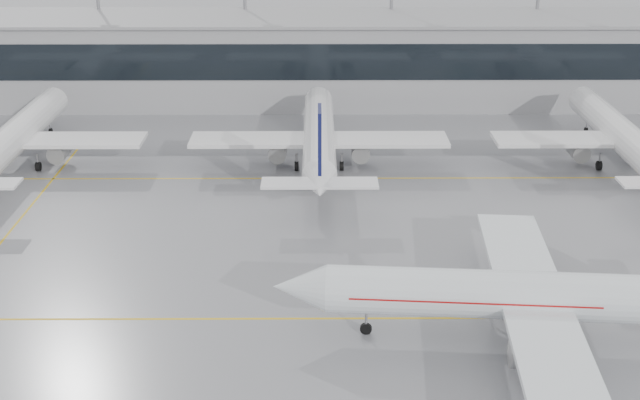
{
  "coord_description": "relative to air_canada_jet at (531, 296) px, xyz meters",
  "views": [
    {
      "loc": [
        -0.33,
        -54.11,
        33.15
      ],
      "look_at": [
        0.0,
        12.0,
        5.0
      ],
      "focal_mm": 45.0,
      "sensor_mm": 36.0,
      "label": 1
    }
  ],
  "objects": [
    {
      "name": "ground",
      "position": [
        -15.37,
        3.11,
        -3.74
      ],
      "size": [
        320.0,
        320.0,
        0.0
      ],
      "primitive_type": "plane",
      "color": "gray",
      "rests_on": "ground"
    },
    {
      "name": "taxi_line_main",
      "position": [
        -15.37,
        3.11,
        -3.73
      ],
      "size": [
        120.0,
        0.25,
        0.01
      ],
      "primitive_type": "cube",
      "color": "gold",
      "rests_on": "ground"
    },
    {
      "name": "taxi_line_north",
      "position": [
        -15.37,
        33.11,
        -3.73
      ],
      "size": [
        120.0,
        0.25,
        0.01
      ],
      "primitive_type": "cube",
      "color": "gold",
      "rests_on": "ground"
    },
    {
      "name": "taxi_line_cross",
      "position": [
        -45.37,
        18.11,
        -3.73
      ],
      "size": [
        0.25,
        60.0,
        0.01
      ],
      "primitive_type": "cube",
      "color": "gold",
      "rests_on": "ground"
    },
    {
      "name": "terminal",
      "position": [
        -15.37,
        65.11,
        2.26
      ],
      "size": [
        180.0,
        15.0,
        12.0
      ],
      "primitive_type": "cube",
      "color": "#959599",
      "rests_on": "ground"
    },
    {
      "name": "terminal_glass",
      "position": [
        -15.37,
        57.56,
        3.76
      ],
      "size": [
        180.0,
        0.2,
        5.0
      ],
      "primitive_type": "cube",
      "color": "black",
      "rests_on": "ground"
    },
    {
      "name": "terminal_roof",
      "position": [
        -15.37,
        65.11,
        8.46
      ],
      "size": [
        182.0,
        16.0,
        0.4
      ],
      "primitive_type": "cube",
      "color": "gray",
      "rests_on": "ground"
    },
    {
      "name": "light_masts",
      "position": [
        -15.37,
        71.11,
        9.61
      ],
      "size": [
        156.4,
        1.0,
        22.6
      ],
      "color": "gray",
      "rests_on": "ground"
    },
    {
      "name": "air_canada_jet",
      "position": [
        0.0,
        0.0,
        0.0
      ],
      "size": [
        37.21,
        30.03,
        11.75
      ],
      "rotation": [
        0.0,
        0.0,
        3.06
      ],
      "color": "white",
      "rests_on": "ground"
    },
    {
      "name": "parked_jet_b",
      "position": [
        -50.37,
        36.8,
        -0.02
      ],
      "size": [
        29.64,
        36.96,
        11.72
      ],
      "rotation": [
        0.0,
        0.0,
        1.57
      ],
      "color": "white",
      "rests_on": "ground"
    },
    {
      "name": "parked_jet_c",
      "position": [
        -15.37,
        36.8,
        -0.02
      ],
      "size": [
        29.64,
        36.96,
        11.72
      ],
      "rotation": [
        0.0,
        0.0,
        1.57
      ],
      "color": "white",
      "rests_on": "ground"
    },
    {
      "name": "parked_jet_d",
      "position": [
        19.63,
        36.8,
        -0.02
      ],
      "size": [
        29.64,
        36.96,
        11.72
      ],
      "rotation": [
        0.0,
        0.0,
        1.57
      ],
      "color": "white",
      "rests_on": "ground"
    }
  ]
}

